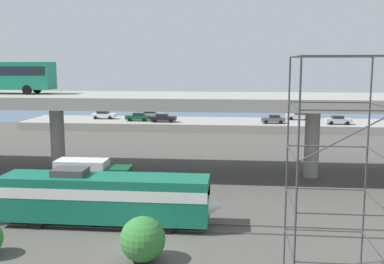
# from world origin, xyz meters

# --- Properties ---
(ground_plane) EXTENTS (260.00, 260.00, 0.00)m
(ground_plane) POSITION_xyz_m (0.00, 0.00, 0.00)
(ground_plane) COLOR #4C4944
(rail_strip_near) EXTENTS (110.00, 0.12, 0.12)m
(rail_strip_near) POSITION_xyz_m (0.00, 3.23, 0.06)
(rail_strip_near) COLOR #59544C
(rail_strip_near) RESTS_ON ground_plane
(rail_strip_far) EXTENTS (110.00, 0.12, 0.12)m
(rail_strip_far) POSITION_xyz_m (0.00, 4.77, 0.06)
(rail_strip_far) COLOR #59544C
(rail_strip_far) RESTS_ON ground_plane
(train_locomotive) EXTENTS (16.10, 3.04, 4.18)m
(train_locomotive) POSITION_xyz_m (-2.83, 4.00, 2.19)
(train_locomotive) COLOR #14664C
(train_locomotive) RESTS_ON ground_plane
(highway_overpass) EXTENTS (96.00, 11.25, 8.48)m
(highway_overpass) POSITION_xyz_m (0.00, 20.00, 7.67)
(highway_overpass) COLOR gray
(highway_overpass) RESTS_ON ground_plane
(service_truck_west) EXTENTS (6.80, 2.46, 3.04)m
(service_truck_west) POSITION_xyz_m (-7.29, 12.16, 1.64)
(service_truck_west) COLOR #0C4C26
(service_truck_west) RESTS_ON ground_plane
(scaffolding_tower) EXTENTS (4.37, 4.37, 12.12)m
(scaffolding_tower) POSITION_xyz_m (10.78, -4.33, 6.50)
(scaffolding_tower) COLOR #38383D
(scaffolding_tower) RESTS_ON ground_plane
(pier_parking_lot) EXTENTS (66.02, 11.79, 1.38)m
(pier_parking_lot) POSITION_xyz_m (0.00, 55.00, 0.69)
(pier_parking_lot) COLOR gray
(pier_parking_lot) RESTS_ON ground_plane
(parked_car_0) EXTENTS (4.10, 1.82, 1.50)m
(parked_car_0) POSITION_xyz_m (12.20, 52.42, 2.15)
(parked_car_0) COLOR #515459
(parked_car_0) RESTS_ON pier_parking_lot
(parked_car_1) EXTENTS (4.64, 1.96, 1.50)m
(parked_car_1) POSITION_xyz_m (-7.28, 52.34, 2.16)
(parked_car_1) COLOR black
(parked_car_1) RESTS_ON pier_parking_lot
(parked_car_2) EXTENTS (4.45, 1.90, 1.50)m
(parked_car_2) POSITION_xyz_m (-19.18, 55.89, 2.16)
(parked_car_2) COLOR silver
(parked_car_2) RESTS_ON pier_parking_lot
(parked_car_3) EXTENTS (4.27, 1.85, 1.50)m
(parked_car_3) POSITION_xyz_m (-12.07, 53.33, 2.15)
(parked_car_3) COLOR #0C4C26
(parked_car_3) RESTS_ON pier_parking_lot
(parked_car_4) EXTENTS (4.66, 1.82, 1.50)m
(parked_car_4) POSITION_xyz_m (17.30, 57.89, 2.16)
(parked_car_4) COLOR #B7B7BC
(parked_car_4) RESTS_ON pier_parking_lot
(parked_car_5) EXTENTS (4.28, 1.82, 1.50)m
(parked_car_5) POSITION_xyz_m (23.19, 52.17, 2.15)
(parked_car_5) COLOR #B7B7BC
(parked_car_5) RESTS_ON pier_parking_lot
(parked_car_6) EXTENTS (4.69, 1.90, 1.50)m
(parked_car_6) POSITION_xyz_m (-10.39, 57.33, 2.16)
(parked_car_6) COLOR #9E998C
(parked_car_6) RESTS_ON pier_parking_lot
(harbor_water) EXTENTS (140.00, 36.00, 0.01)m
(harbor_water) POSITION_xyz_m (0.00, 78.00, 0.00)
(harbor_water) COLOR #385B7A
(harbor_water) RESTS_ON ground_plane
(shrub_right) EXTENTS (2.73, 2.73, 2.73)m
(shrub_right) POSITION_xyz_m (0.37, -1.76, 1.36)
(shrub_right) COLOR #327432
(shrub_right) RESTS_ON ground_plane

